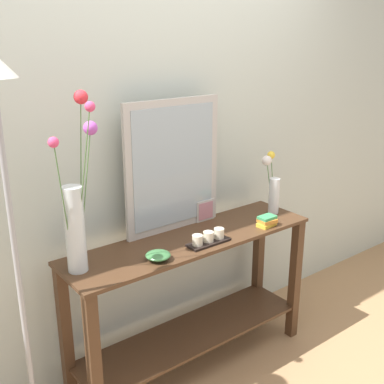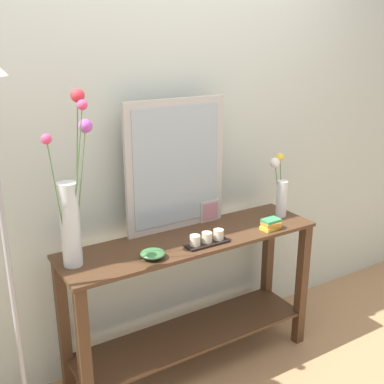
{
  "view_description": "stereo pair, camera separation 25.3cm",
  "coord_description": "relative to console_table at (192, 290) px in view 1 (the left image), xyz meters",
  "views": [
    {
      "loc": [
        -1.46,
        -1.9,
        1.89
      ],
      "look_at": [
        0.0,
        0.0,
        1.09
      ],
      "focal_mm": 44.69,
      "sensor_mm": 36.0,
      "label": 1
    },
    {
      "loc": [
        -1.26,
        -2.05,
        1.89
      ],
      "look_at": [
        0.0,
        0.0,
        1.09
      ],
      "focal_mm": 44.69,
      "sensor_mm": 36.0,
      "label": 2
    }
  ],
  "objects": [
    {
      "name": "mirror_leaning",
      "position": [
        0.0,
        0.17,
        0.69
      ],
      "size": [
        0.61,
        0.03,
        0.74
      ],
      "color": "#B7B2AD",
      "rests_on": "console_table"
    },
    {
      "name": "floor_lamp",
      "position": [
        -0.97,
        -0.1,
        0.74
      ],
      "size": [
        0.24,
        0.24,
        1.84
      ],
      "color": "#9E9EA3",
      "rests_on": "ground"
    },
    {
      "name": "candle_tray",
      "position": [
        0.02,
        -0.11,
        0.35
      ],
      "size": [
        0.24,
        0.09,
        0.07
      ],
      "color": "black",
      "rests_on": "console_table"
    },
    {
      "name": "wall_back",
      "position": [
        0.0,
        0.32,
        0.85
      ],
      "size": [
        6.4,
        0.08,
        2.7
      ],
      "primitive_type": "cube",
      "color": "beige",
      "rests_on": "ground"
    },
    {
      "name": "tall_vase_left",
      "position": [
        -0.64,
        0.03,
        0.61
      ],
      "size": [
        0.24,
        0.21,
        0.83
      ],
      "color": "silver",
      "rests_on": "console_table"
    },
    {
      "name": "ground_plane",
      "position": [
        0.0,
        0.0,
        -0.51
      ],
      "size": [
        7.0,
        6.0,
        0.02
      ],
      "primitive_type": "cube",
      "color": "#A87F56"
    },
    {
      "name": "console_table",
      "position": [
        0.0,
        0.0,
        0.0
      ],
      "size": [
        1.47,
        0.4,
        0.83
      ],
      "color": "#472D1C",
      "rests_on": "ground"
    },
    {
      "name": "vase_right",
      "position": [
        0.63,
        0.01,
        0.49
      ],
      "size": [
        0.1,
        0.13,
        0.38
      ],
      "color": "silver",
      "rests_on": "console_table"
    },
    {
      "name": "decorative_bowl",
      "position": [
        -0.3,
        -0.11,
        0.35
      ],
      "size": [
        0.13,
        0.13,
        0.04
      ],
      "color": "#38703D",
      "rests_on": "console_table"
    },
    {
      "name": "picture_frame_small",
      "position": [
        0.22,
        0.15,
        0.39
      ],
      "size": [
        0.13,
        0.01,
        0.13
      ],
      "color": "#B7B2AD",
      "rests_on": "console_table"
    },
    {
      "name": "book_stack",
      "position": [
        0.45,
        -0.13,
        0.35
      ],
      "size": [
        0.12,
        0.09,
        0.06
      ],
      "color": "gold",
      "rests_on": "console_table"
    }
  ]
}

